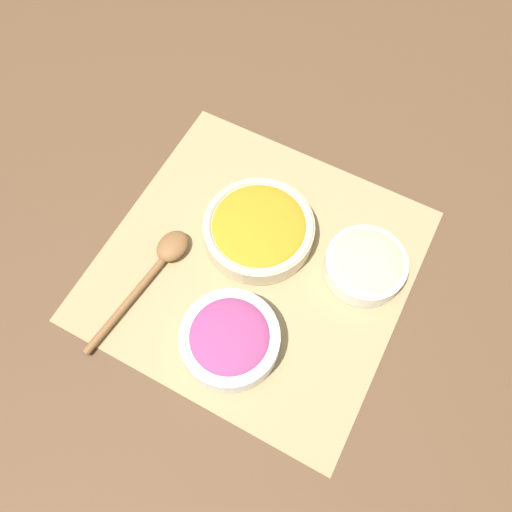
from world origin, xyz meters
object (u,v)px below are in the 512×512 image
Objects in this scene: onion_bowl at (230,339)px; wooden_spoon at (160,262)px; carrot_bowl at (259,228)px; cucumber_bowl at (366,264)px.

onion_bowl is 0.61× the size of wooden_spoon.
cucumber_bowl is (0.18, 0.02, -0.00)m from carrot_bowl.
onion_bowl is 0.24m from cucumber_bowl.
onion_bowl is at bearing -122.23° from cucumber_bowl.
onion_bowl is 0.18m from wooden_spoon.
cucumber_bowl is at bearing 7.34° from carrot_bowl.
cucumber_bowl is at bearing 57.77° from onion_bowl.
wooden_spoon is (-0.29, -0.14, -0.01)m from cucumber_bowl.
carrot_bowl is 0.18m from cucumber_bowl.
onion_bowl is at bearing -75.20° from carrot_bowl.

